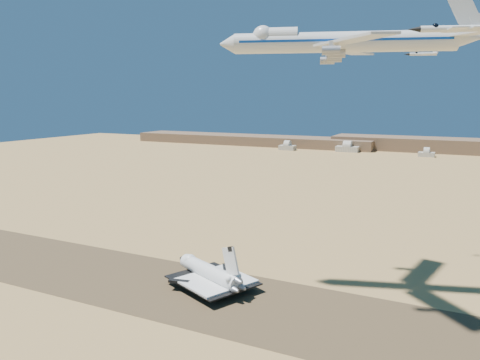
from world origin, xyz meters
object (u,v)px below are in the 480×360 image
at_px(shuttle, 209,273).
at_px(carrier_747, 335,42).
at_px(chase_jet_a, 448,29).
at_px(crew_b, 219,297).
at_px(chase_jet_e, 422,54).
at_px(crew_c, 218,296).
at_px(chase_jet_f, 452,40).
at_px(crew_a, 207,297).

bearing_deg(shuttle, carrier_747, 46.20).
bearing_deg(chase_jet_a, crew_b, 144.02).
bearing_deg(chase_jet_e, crew_c, -142.65).
height_order(carrier_747, chase_jet_a, carrier_747).
bearing_deg(chase_jet_f, chase_jet_a, -109.36).
xyz_separation_m(crew_b, chase_jet_e, (55.92, 76.80, 88.58)).
bearing_deg(crew_b, chase_jet_a, -132.23).
bearing_deg(carrier_747, crew_a, -160.24).
relative_size(carrier_747, crew_b, 55.80).
xyz_separation_m(crew_c, chase_jet_a, (70.83, -21.16, 85.49)).
relative_size(crew_c, chase_jet_f, 0.12).
height_order(crew_b, crew_c, crew_c).
height_order(crew_b, chase_jet_a, chase_jet_a).
bearing_deg(crew_a, chase_jet_e, -21.91).
distance_m(shuttle, chase_jet_f, 141.21).
relative_size(crew_b, chase_jet_a, 0.10).
distance_m(carrier_747, crew_c, 98.29).
distance_m(crew_a, crew_c, 3.87).
relative_size(shuttle, chase_jet_e, 3.00).
relative_size(crew_a, chase_jet_a, 0.11).
bearing_deg(chase_jet_e, crew_a, -143.36).
bearing_deg(carrier_747, crew_b, -159.31).
height_order(crew_b, chase_jet_f, chase_jet_f).
xyz_separation_m(crew_a, chase_jet_e, (59.57, 78.74, 88.54)).
bearing_deg(chase_jet_f, crew_c, -149.17).
xyz_separation_m(shuttle, carrier_747, (41.05, 16.82, 84.88)).
distance_m(chase_jet_e, chase_jet_f, 15.77).
relative_size(carrier_747, chase_jet_a, 5.61).
distance_m(carrier_747, chase_jet_e, 56.69).
bearing_deg(crew_c, shuttle, -3.01).
relative_size(shuttle, crew_b, 25.55).
distance_m(crew_b, chase_jet_e, 129.89).
relative_size(chase_jet_a, chase_jet_f, 1.08).
distance_m(chase_jet_a, chase_jet_f, 108.04).
bearing_deg(chase_jet_f, chase_jet_e, -158.45).
bearing_deg(chase_jet_f, shuttle, -155.28).
height_order(chase_jet_e, chase_jet_f, chase_jet_f).
relative_size(crew_b, chase_jet_e, 0.12).
bearing_deg(crew_a, chase_jet_f, -23.19).
xyz_separation_m(crew_b, chase_jet_f, (66.59, 86.73, 94.61)).
xyz_separation_m(carrier_747, crew_b, (-32.27, -25.29, -89.30)).
xyz_separation_m(shuttle, chase_jet_f, (75.38, 78.25, 90.19)).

